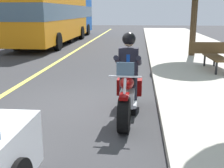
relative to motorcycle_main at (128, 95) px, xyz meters
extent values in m
plane|color=#333335|center=(-0.41, -1.33, -0.45)|extent=(80.00, 80.00, 0.00)
cylinder|color=black|center=(0.85, -0.03, -0.12)|extent=(0.67, 0.22, 0.66)
cylinder|color=black|center=(-0.70, 0.02, -0.12)|extent=(0.67, 0.22, 0.66)
cube|color=silver|center=(0.05, 0.00, -0.03)|extent=(0.57, 0.30, 0.32)
ellipsoid|color=#720505|center=(0.25, -0.01, 0.33)|extent=(0.57, 0.30, 0.24)
cube|color=black|center=(-0.30, 0.01, 0.29)|extent=(0.71, 0.30, 0.12)
cube|color=#720505|center=(-0.65, 0.24, 0.03)|extent=(0.40, 0.13, 0.36)
cube|color=#720505|center=(-0.66, -0.20, 0.03)|extent=(0.40, 0.13, 0.36)
cylinder|color=silver|center=(0.83, -0.03, 0.15)|extent=(0.35, 0.06, 0.76)
cylinder|color=silver|center=(0.67, -0.02, 0.55)|extent=(0.05, 0.60, 0.04)
cube|color=#720505|center=(0.85, -0.03, 0.23)|extent=(0.36, 0.17, 0.06)
cylinder|color=silver|center=(-0.25, 0.17, -0.19)|extent=(0.90, 0.11, 0.08)
cube|color=slate|center=(0.65, -0.02, 0.67)|extent=(0.05, 0.32, 0.28)
cylinder|color=black|center=(-0.20, 0.12, -0.03)|extent=(0.14, 0.14, 0.84)
cube|color=black|center=(-0.14, 0.12, -0.40)|extent=(0.26, 0.12, 0.10)
cylinder|color=black|center=(-0.21, -0.12, -0.03)|extent=(0.14, 0.14, 0.84)
cube|color=black|center=(-0.15, -0.12, -0.40)|extent=(0.26, 0.12, 0.10)
cube|color=black|center=(-0.20, 0.00, 0.67)|extent=(0.33, 0.41, 0.60)
cube|color=navy|center=(-0.04, 0.00, 0.63)|extent=(0.03, 0.07, 0.44)
cylinder|color=black|center=(-0.02, 0.22, 0.73)|extent=(0.55, 0.12, 0.28)
cylinder|color=black|center=(-0.03, -0.22, 0.73)|extent=(0.55, 0.12, 0.28)
sphere|color=tan|center=(-0.20, 0.00, 1.10)|extent=(0.22, 0.22, 0.22)
sphere|color=black|center=(-0.20, 0.00, 1.15)|extent=(0.28, 0.28, 0.28)
cube|color=blue|center=(-17.56, -5.77, 1.32)|extent=(11.00, 2.50, 2.85)
cube|color=slate|center=(-17.56, -5.77, 1.65)|extent=(11.04, 2.52, 0.90)
cube|color=slate|center=(-12.06, -5.77, 1.55)|extent=(0.06, 2.40, 1.90)
cylinder|color=black|center=(-13.96, -4.57, 0.05)|extent=(1.00, 0.30, 1.00)
cylinder|color=black|center=(-13.96, -6.97, 0.05)|extent=(1.00, 0.30, 1.00)
cylinder|color=black|center=(-20.76, -4.57, 0.05)|extent=(1.00, 0.30, 1.00)
cylinder|color=black|center=(-20.76, -6.97, 0.05)|extent=(1.00, 0.30, 1.00)
cube|color=orange|center=(-13.33, -5.56, 1.32)|extent=(11.00, 2.50, 2.85)
cube|color=slate|center=(-13.33, -5.56, 1.65)|extent=(11.04, 2.52, 0.90)
cube|color=slate|center=(-18.83, -5.56, 1.55)|extent=(0.06, 2.40, 1.90)
cylinder|color=black|center=(-16.93, -6.76, 0.05)|extent=(1.00, 0.30, 1.00)
cylinder|color=black|center=(-16.93, -4.36, 0.05)|extent=(1.00, 0.30, 1.00)
cylinder|color=black|center=(-10.13, -6.76, 0.05)|extent=(1.00, 0.30, 1.00)
cylinder|color=black|center=(-10.13, -4.36, 0.05)|extent=(1.00, 0.30, 1.00)
cube|color=brown|center=(-4.45, 2.87, 0.15)|extent=(1.82, 0.57, 0.06)
cube|color=brown|center=(-4.67, 2.86, 0.45)|extent=(0.13, 1.80, 0.40)
cube|color=black|center=(-3.69, 2.72, -0.09)|extent=(0.06, 0.06, 0.42)
cube|color=black|center=(-5.21, 3.02, -0.09)|extent=(0.06, 0.06, 0.42)
cube|color=black|center=(-5.19, 2.66, -0.09)|extent=(0.06, 0.06, 0.42)
cylinder|color=#42301E|center=(-7.95, 2.65, 1.33)|extent=(0.28, 0.28, 3.26)
camera|label=1|loc=(5.77, 0.22, 1.70)|focal=46.31mm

